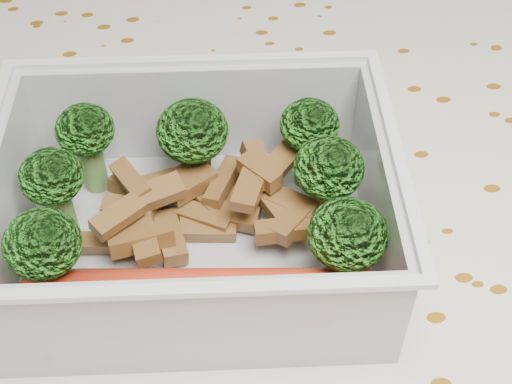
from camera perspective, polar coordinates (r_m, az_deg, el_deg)
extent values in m
cube|color=brown|center=(0.41, -0.36, -4.02)|extent=(1.40, 0.90, 0.04)
cube|color=beige|center=(0.40, -0.38, -1.92)|extent=(1.46, 0.96, 0.01)
cube|color=silver|center=(0.38, -4.69, -4.41)|extent=(0.20, 0.16, 0.00)
cube|color=silver|center=(0.40, -4.84, 6.29)|extent=(0.19, 0.03, 0.06)
cube|color=silver|center=(0.31, -5.24, -10.57)|extent=(0.19, 0.03, 0.06)
cube|color=silver|center=(0.36, 9.70, -0.57)|extent=(0.02, 0.13, 0.06)
cube|color=silver|center=(0.37, -19.31, -1.43)|extent=(0.02, 0.13, 0.06)
cube|color=silver|center=(0.39, -5.13, 10.43)|extent=(0.20, 0.03, 0.00)
cube|color=silver|center=(0.28, -5.71, -7.84)|extent=(0.20, 0.03, 0.00)
cube|color=silver|center=(0.34, 11.21, 3.20)|extent=(0.02, 0.14, 0.00)
cylinder|color=#608C3F|center=(0.40, -12.89, 2.06)|extent=(0.01, 0.01, 0.03)
ellipsoid|color=#2E8820|center=(0.38, -13.53, 4.88)|extent=(0.03, 0.03, 0.03)
cylinder|color=#608C3F|center=(0.40, -4.86, 2.00)|extent=(0.01, 0.01, 0.03)
ellipsoid|color=#2E8820|center=(0.38, -5.11, 4.88)|extent=(0.04, 0.04, 0.03)
cylinder|color=#608C3F|center=(0.40, 4.10, 2.47)|extent=(0.01, 0.01, 0.03)
ellipsoid|color=#2E8820|center=(0.38, 4.31, 5.36)|extent=(0.03, 0.03, 0.03)
cylinder|color=#608C3F|center=(0.38, -15.26, -1.60)|extent=(0.01, 0.01, 0.03)
ellipsoid|color=#2E8820|center=(0.36, -16.07, 1.19)|extent=(0.03, 0.03, 0.03)
cylinder|color=#608C3F|center=(0.38, 5.54, -0.95)|extent=(0.01, 0.01, 0.03)
ellipsoid|color=#2E8820|center=(0.36, 5.84, 1.93)|extent=(0.04, 0.04, 0.03)
cylinder|color=#608C3F|center=(0.36, -15.80, -6.71)|extent=(0.01, 0.01, 0.03)
ellipsoid|color=#2E8820|center=(0.34, -16.71, -3.99)|extent=(0.04, 0.04, 0.03)
cylinder|color=#608C3F|center=(0.35, 6.92, -6.19)|extent=(0.01, 0.01, 0.03)
ellipsoid|color=#2E8820|center=(0.33, 7.33, -3.38)|extent=(0.04, 0.04, 0.03)
cube|color=brown|center=(0.40, -8.60, 0.57)|extent=(0.03, 0.02, 0.01)
cube|color=brown|center=(0.37, 1.77, -1.29)|extent=(0.02, 0.03, 0.01)
cube|color=brown|center=(0.36, -10.99, -1.93)|extent=(0.03, 0.03, 0.01)
cube|color=brown|center=(0.40, -6.29, 1.13)|extent=(0.03, 0.02, 0.01)
cube|color=brown|center=(0.38, -1.29, -0.89)|extent=(0.03, 0.02, 0.01)
cube|color=brown|center=(0.38, 0.25, 2.18)|extent=(0.02, 0.03, 0.01)
cube|color=brown|center=(0.38, -5.19, 0.66)|extent=(0.03, 0.02, 0.01)
cube|color=brown|center=(0.36, 2.78, -2.49)|extent=(0.03, 0.03, 0.01)
cube|color=brown|center=(0.36, 2.42, -3.03)|extent=(0.03, 0.01, 0.01)
cube|color=brown|center=(0.36, -9.17, -3.72)|extent=(0.03, 0.02, 0.01)
cube|color=brown|center=(0.38, 2.07, 2.55)|extent=(0.03, 0.03, 0.01)
cube|color=brown|center=(0.37, -6.91, -3.64)|extent=(0.02, 0.03, 0.01)
cube|color=brown|center=(0.38, -4.16, -2.09)|extent=(0.03, 0.03, 0.01)
cube|color=brown|center=(0.38, -1.59, -2.02)|extent=(0.03, 0.02, 0.01)
cube|color=brown|center=(0.37, -3.84, -2.88)|extent=(0.03, 0.02, 0.01)
cube|color=brown|center=(0.37, 0.28, 1.59)|extent=(0.02, 0.03, 0.01)
cube|color=brown|center=(0.39, -5.15, 1.73)|extent=(0.02, 0.02, 0.01)
cube|color=brown|center=(0.37, 2.82, -0.93)|extent=(0.03, 0.03, 0.01)
cube|color=brown|center=(0.37, -10.15, -1.27)|extent=(0.03, 0.02, 0.01)
cube|color=brown|center=(0.36, -8.90, -3.72)|extent=(0.02, 0.03, 0.01)
cube|color=brown|center=(0.38, -2.65, 0.85)|extent=(0.02, 0.04, 0.01)
cube|color=brown|center=(0.38, -9.71, 0.35)|extent=(0.03, 0.03, 0.01)
cube|color=brown|center=(0.39, -9.19, -0.42)|extent=(0.02, 0.03, 0.01)
cube|color=brown|center=(0.38, -8.88, -3.24)|extent=(0.03, 0.02, 0.01)
cube|color=brown|center=(0.38, -8.45, -0.54)|extent=(0.03, 0.03, 0.01)
cube|color=brown|center=(0.38, -9.68, -3.38)|extent=(0.03, 0.03, 0.01)
cube|color=brown|center=(0.37, -7.71, -0.01)|extent=(0.03, 0.02, 0.01)
cube|color=brown|center=(0.39, -4.14, -0.50)|extent=(0.03, 0.03, 0.01)
cube|color=brown|center=(0.37, -11.69, -4.02)|extent=(0.03, 0.02, 0.01)
cube|color=brown|center=(0.36, -0.60, 0.12)|extent=(0.02, 0.03, 0.01)
cube|color=brown|center=(0.37, -9.92, 0.86)|extent=(0.02, 0.03, 0.01)
cube|color=brown|center=(0.39, -0.98, 0.24)|extent=(0.02, 0.03, 0.01)
cylinder|color=red|center=(0.34, -4.22, -8.25)|extent=(0.15, 0.05, 0.03)
sphere|color=red|center=(0.34, 8.45, -8.14)|extent=(0.03, 0.03, 0.03)
sphere|color=red|center=(0.35, -16.51, -7.98)|extent=(0.03, 0.03, 0.03)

